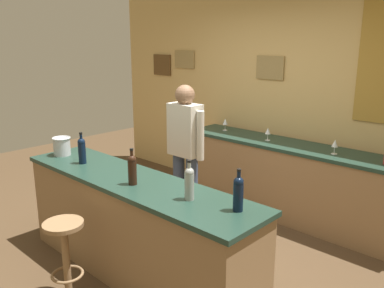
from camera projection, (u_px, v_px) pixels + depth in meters
ground_plane at (168, 257)px, 3.96m from camera, size 10.00×10.00×0.00m
back_wall at (287, 94)px, 5.01m from camera, size 6.00×0.09×2.80m
bar_counter at (134, 228)px, 3.56m from camera, size 2.57×0.60×0.92m
side_counter at (293, 182)px, 4.74m from camera, size 2.89×0.56×0.90m
bartender at (185, 148)px, 4.36m from camera, size 0.52×0.21×1.62m
bar_stool at (65, 248)px, 3.23m from camera, size 0.32×0.32×0.68m
wine_bottle_a at (82, 150)px, 3.85m from camera, size 0.07×0.07×0.31m
wine_bottle_b at (132, 169)px, 3.29m from camera, size 0.07×0.07×0.31m
wine_bottle_c at (189, 182)px, 2.97m from camera, size 0.07×0.07×0.31m
wine_bottle_d at (238, 192)px, 2.78m from camera, size 0.07×0.07×0.31m
ice_bucket at (62, 146)px, 4.13m from camera, size 0.19×0.19×0.19m
wine_glass_a at (225, 122)px, 5.35m from camera, size 0.07×0.07×0.16m
wine_glass_b at (268, 131)px, 4.81m from camera, size 0.07×0.07×0.16m
wine_glass_c at (335, 144)px, 4.24m from camera, size 0.07×0.07×0.16m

